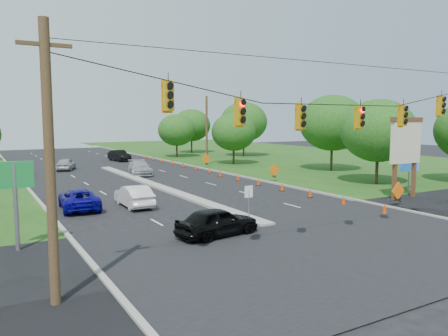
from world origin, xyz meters
TOP-DOWN VIEW (x-y plane):
  - ground at (0.00, 0.00)m, footprint 160.00×160.00m
  - grass_right at (30.00, 20.00)m, footprint 40.00×160.00m
  - cross_street at (0.00, 0.00)m, footprint 160.00×14.00m
  - curb_left at (-10.10, 30.00)m, footprint 0.25×110.00m
  - curb_right at (10.10, 30.00)m, footprint 0.25×110.00m
  - median at (0.00, 21.00)m, footprint 1.00×34.00m
  - median_sign at (0.00, 6.00)m, footprint 0.55×0.06m
  - signal_span at (-0.05, -1.00)m, footprint 25.60×0.32m
  - utility_pole_far_right at (12.50, 35.00)m, footprint 0.28×0.28m
  - pylon_sign at (14.31, 6.20)m, footprint 5.90×2.30m
  - cone_0 at (8.30, 3.00)m, footprint 0.32×0.32m
  - cone_1 at (8.30, 6.50)m, footprint 0.32×0.32m
  - cone_2 at (8.30, 10.00)m, footprint 0.32×0.32m
  - cone_3 at (8.30, 13.50)m, footprint 0.32×0.32m
  - cone_4 at (8.30, 17.00)m, footprint 0.32×0.32m
  - cone_5 at (8.30, 20.50)m, footprint 0.32×0.32m
  - cone_6 at (8.30, 24.00)m, footprint 0.32×0.32m
  - cone_7 at (8.90, 27.50)m, footprint 0.32×0.32m
  - cone_8 at (8.90, 31.00)m, footprint 0.32×0.32m
  - cone_9 at (8.90, 34.50)m, footprint 0.32×0.32m
  - cone_10 at (8.90, 38.00)m, footprint 0.32×0.32m
  - cone_11 at (8.90, 41.50)m, footprint 0.32×0.32m
  - cone_12 at (8.90, 45.00)m, footprint 0.32×0.32m
  - cone_13 at (8.90, 48.50)m, footprint 0.32×0.32m
  - work_sign_0 at (10.80, 4.00)m, footprint 1.27×0.58m
  - work_sign_1 at (10.80, 18.00)m, footprint 1.27×0.58m
  - work_sign_2 at (10.80, 32.00)m, footprint 1.27×0.58m
  - tree_7 at (18.00, 12.00)m, footprint 6.72×6.72m
  - tree_8 at (22.00, 22.00)m, footprint 7.56×7.56m
  - tree_9 at (16.00, 34.00)m, footprint 5.88×5.88m
  - tree_10 at (24.00, 44.00)m, footprint 7.56×7.56m
  - tree_11 at (20.00, 55.00)m, footprint 6.72×6.72m
  - tree_12 at (14.00, 48.00)m, footprint 5.88×5.88m
  - black_sedan at (-3.43, 3.68)m, footprint 4.67×2.41m
  - white_sedan at (-4.61, 13.32)m, footprint 1.61×4.50m
  - blue_pickup at (-8.09, 14.23)m, footprint 2.71×5.17m
  - silver_car_far at (1.55, 29.83)m, footprint 3.08×5.59m
  - silver_car_oncoming at (-4.52, 38.51)m, footprint 3.16×4.55m
  - dark_car_receding at (4.34, 46.69)m, footprint 2.30×4.98m

SIDE VIEW (x-z plane):
  - ground at x=0.00m, z-range 0.00..0.00m
  - grass_right at x=30.00m, z-range -0.03..0.03m
  - cross_street at x=0.00m, z-range -0.01..0.01m
  - curb_left at x=-10.10m, z-range -0.08..0.08m
  - curb_right at x=10.10m, z-range -0.08..0.08m
  - median at x=0.00m, z-range -0.09..0.09m
  - cone_0 at x=8.30m, z-range 0.00..0.70m
  - cone_1 at x=8.30m, z-range 0.00..0.70m
  - cone_2 at x=8.30m, z-range 0.00..0.70m
  - cone_3 at x=8.30m, z-range 0.00..0.70m
  - cone_4 at x=8.30m, z-range 0.00..0.70m
  - cone_5 at x=8.30m, z-range 0.00..0.70m
  - cone_6 at x=8.30m, z-range 0.00..0.70m
  - cone_7 at x=8.90m, z-range 0.00..0.70m
  - cone_8 at x=8.90m, z-range 0.00..0.70m
  - cone_9 at x=8.90m, z-range 0.00..0.70m
  - cone_10 at x=8.90m, z-range 0.00..0.70m
  - cone_11 at x=8.90m, z-range 0.00..0.70m
  - cone_12 at x=8.90m, z-range 0.00..0.70m
  - cone_13 at x=8.90m, z-range 0.00..0.70m
  - blue_pickup at x=-8.09m, z-range 0.00..1.39m
  - silver_car_oncoming at x=-4.52m, z-range 0.00..1.44m
  - white_sedan at x=-4.61m, z-range 0.00..1.48m
  - black_sedan at x=-3.43m, z-range 0.00..1.52m
  - silver_car_far at x=1.55m, z-range 0.00..1.53m
  - dark_car_receding at x=4.34m, z-range 0.00..1.58m
  - work_sign_0 at x=10.80m, z-range 0.41..1.78m
  - work_sign_1 at x=10.80m, z-range 0.41..1.78m
  - work_sign_2 at x=10.80m, z-range 0.41..1.78m
  - median_sign at x=0.00m, z-range 0.44..2.49m
  - pylon_sign at x=14.31m, z-range 0.94..7.06m
  - tree_9 at x=16.00m, z-range 0.91..7.77m
  - tree_12 at x=14.00m, z-range 0.91..7.77m
  - utility_pole_far_right at x=12.50m, z-range 0.00..9.00m
  - tree_7 at x=18.00m, z-range 1.04..8.88m
  - tree_11 at x=20.00m, z-range 1.04..8.88m
  - signal_span at x=-0.05m, z-range 0.47..9.47m
  - tree_8 at x=22.00m, z-range 1.17..9.99m
  - tree_10 at x=24.00m, z-range 1.17..9.99m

